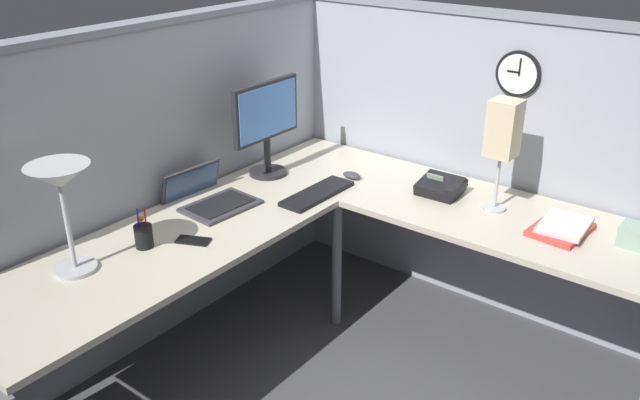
{
  "coord_description": "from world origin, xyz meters",
  "views": [
    {
      "loc": [
        -2.19,
        -1.54,
        2.06
      ],
      "look_at": [
        -0.03,
        0.12,
        0.8
      ],
      "focal_mm": 36.54,
      "sensor_mm": 36.0,
      "label": 1
    }
  ],
  "objects_px": {
    "computer_mouse": "(352,175)",
    "cell_phone": "(193,241)",
    "wall_clock": "(519,74)",
    "tissue_box": "(635,236)",
    "desk_lamp_paper": "(503,132)",
    "laptop": "(208,197)",
    "keyboard": "(317,194)",
    "pen_cup": "(144,236)",
    "monitor": "(267,121)",
    "office_phone": "(441,187)",
    "desk_lamp_dome": "(60,186)",
    "book_stack": "(562,228)"
  },
  "relations": [
    {
      "from": "monitor",
      "to": "desk_lamp_paper",
      "type": "bearing_deg",
      "value": -73.99
    },
    {
      "from": "keyboard",
      "to": "cell_phone",
      "type": "height_order",
      "value": "keyboard"
    },
    {
      "from": "keyboard",
      "to": "desk_lamp_paper",
      "type": "xyz_separation_m",
      "value": [
        0.39,
        -0.76,
        0.37
      ]
    },
    {
      "from": "tissue_box",
      "to": "monitor",
      "type": "bearing_deg",
      "value": 101.26
    },
    {
      "from": "pen_cup",
      "to": "wall_clock",
      "type": "bearing_deg",
      "value": -31.17
    },
    {
      "from": "desk_lamp_dome",
      "to": "keyboard",
      "type": "bearing_deg",
      "value": -15.63
    },
    {
      "from": "laptop",
      "to": "tissue_box",
      "type": "distance_m",
      "value": 1.92
    },
    {
      "from": "keyboard",
      "to": "computer_mouse",
      "type": "xyz_separation_m",
      "value": [
        0.28,
        -0.01,
        0.01
      ]
    },
    {
      "from": "desk_lamp_paper",
      "to": "tissue_box",
      "type": "bearing_deg",
      "value": -87.88
    },
    {
      "from": "keyboard",
      "to": "tissue_box",
      "type": "distance_m",
      "value": 1.43
    },
    {
      "from": "monitor",
      "to": "tissue_box",
      "type": "distance_m",
      "value": 1.8
    },
    {
      "from": "pen_cup",
      "to": "cell_phone",
      "type": "xyz_separation_m",
      "value": [
        0.16,
        -0.13,
        -0.05
      ]
    },
    {
      "from": "office_phone",
      "to": "desk_lamp_paper",
      "type": "height_order",
      "value": "desk_lamp_paper"
    },
    {
      "from": "keyboard",
      "to": "pen_cup",
      "type": "bearing_deg",
      "value": 164.08
    },
    {
      "from": "monitor",
      "to": "book_stack",
      "type": "xyz_separation_m",
      "value": [
        0.28,
        -1.47,
        -0.27
      ]
    },
    {
      "from": "desk_lamp_dome",
      "to": "desk_lamp_paper",
      "type": "bearing_deg",
      "value": -35.1
    },
    {
      "from": "laptop",
      "to": "office_phone",
      "type": "distance_m",
      "value": 1.15
    },
    {
      "from": "computer_mouse",
      "to": "book_stack",
      "type": "height_order",
      "value": "book_stack"
    },
    {
      "from": "monitor",
      "to": "book_stack",
      "type": "bearing_deg",
      "value": -79.06
    },
    {
      "from": "keyboard",
      "to": "office_phone",
      "type": "height_order",
      "value": "office_phone"
    },
    {
      "from": "keyboard",
      "to": "desk_lamp_dome",
      "type": "height_order",
      "value": "desk_lamp_dome"
    },
    {
      "from": "keyboard",
      "to": "wall_clock",
      "type": "distance_m",
      "value": 1.12
    },
    {
      "from": "monitor",
      "to": "laptop",
      "type": "height_order",
      "value": "monitor"
    },
    {
      "from": "desk_lamp_dome",
      "to": "laptop",
      "type": "bearing_deg",
      "value": 4.06
    },
    {
      "from": "pen_cup",
      "to": "desk_lamp_paper",
      "type": "relative_size",
      "value": 0.34
    },
    {
      "from": "computer_mouse",
      "to": "cell_phone",
      "type": "xyz_separation_m",
      "value": [
        -0.99,
        0.14,
        -0.01
      ]
    },
    {
      "from": "cell_phone",
      "to": "office_phone",
      "type": "xyz_separation_m",
      "value": [
        1.09,
        -0.61,
        0.03
      ]
    },
    {
      "from": "laptop",
      "to": "cell_phone",
      "type": "relative_size",
      "value": 2.8
    },
    {
      "from": "monitor",
      "to": "keyboard",
      "type": "xyz_separation_m",
      "value": [
        -0.06,
        -0.38,
        -0.28
      ]
    },
    {
      "from": "book_stack",
      "to": "monitor",
      "type": "bearing_deg",
      "value": 100.94
    },
    {
      "from": "laptop",
      "to": "tissue_box",
      "type": "height_order",
      "value": "laptop"
    },
    {
      "from": "desk_lamp_paper",
      "to": "wall_clock",
      "type": "height_order",
      "value": "wall_clock"
    },
    {
      "from": "cell_phone",
      "to": "book_stack",
      "type": "height_order",
      "value": "book_stack"
    },
    {
      "from": "cell_phone",
      "to": "office_phone",
      "type": "relative_size",
      "value": 0.68
    },
    {
      "from": "laptop",
      "to": "tissue_box",
      "type": "xyz_separation_m",
      "value": [
        0.79,
        -1.75,
        0.02
      ]
    },
    {
      "from": "desk_lamp_dome",
      "to": "pen_cup",
      "type": "xyz_separation_m",
      "value": [
        0.29,
        -0.07,
        -0.31
      ]
    },
    {
      "from": "cell_phone",
      "to": "tissue_box",
      "type": "relative_size",
      "value": 1.2
    },
    {
      "from": "pen_cup",
      "to": "desk_lamp_dome",
      "type": "bearing_deg",
      "value": 167.32
    },
    {
      "from": "pen_cup",
      "to": "wall_clock",
      "type": "xyz_separation_m",
      "value": [
        1.55,
        -0.94,
        0.53
      ]
    },
    {
      "from": "pen_cup",
      "to": "book_stack",
      "type": "distance_m",
      "value": 1.81
    },
    {
      "from": "office_phone",
      "to": "monitor",
      "type": "bearing_deg",
      "value": 110.68
    },
    {
      "from": "wall_clock",
      "to": "tissue_box",
      "type": "bearing_deg",
      "value": -111.96
    },
    {
      "from": "office_phone",
      "to": "pen_cup",
      "type": "bearing_deg",
      "value": 149.42
    },
    {
      "from": "desk_lamp_paper",
      "to": "book_stack",
      "type": "bearing_deg",
      "value": -97.12
    },
    {
      "from": "keyboard",
      "to": "wall_clock",
      "type": "relative_size",
      "value": 1.95
    },
    {
      "from": "cell_phone",
      "to": "wall_clock",
      "type": "bearing_deg",
      "value": -55.09
    },
    {
      "from": "computer_mouse",
      "to": "desk_lamp_paper",
      "type": "height_order",
      "value": "desk_lamp_paper"
    },
    {
      "from": "laptop",
      "to": "cell_phone",
      "type": "bearing_deg",
      "value": -142.39
    },
    {
      "from": "keyboard",
      "to": "book_stack",
      "type": "xyz_separation_m",
      "value": [
        0.35,
        -1.09,
        0.01
      ]
    },
    {
      "from": "pen_cup",
      "to": "office_phone",
      "type": "bearing_deg",
      "value": -30.58
    }
  ]
}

